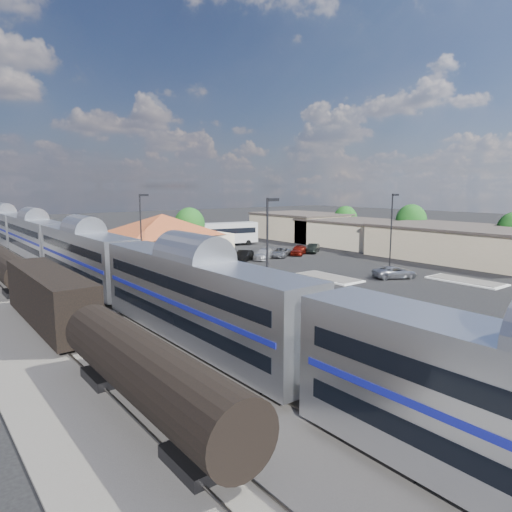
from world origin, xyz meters
TOP-DOWN VIEW (x-y plane):
  - ground at (0.00, 0.00)m, footprint 280.00×280.00m
  - railbed at (-21.00, 8.00)m, footprint 16.00×100.00m
  - platform at (-12.00, 6.00)m, footprint 5.50×92.00m
  - passenger_train at (-18.00, 13.47)m, footprint 3.00×104.00m
  - freight_cars at (-24.00, 2.12)m, footprint 2.80×46.00m
  - station_depot at (-4.56, 24.00)m, footprint 18.35×12.24m
  - buildings_east at (28.00, 14.28)m, footprint 14.40×51.40m
  - traffic_island_south at (4.00, 2.00)m, footprint 3.30×7.50m
  - traffic_island_north at (14.00, -8.00)m, footprint 3.30×7.50m
  - lamp_plat_s at (-10.90, -6.00)m, footprint 1.08×0.25m
  - lamp_plat_n at (-10.90, 16.00)m, footprint 1.08×0.25m
  - lamp_lot at (12.10, 0.00)m, footprint 1.08×0.25m
  - tree_east_b at (34.00, 12.00)m, footprint 4.94×4.94m
  - tree_east_c at (34.00, 26.00)m, footprint 4.41×4.41m
  - tree_depot at (3.00, 30.00)m, footprint 4.71×4.71m
  - suv at (9.78, -2.35)m, footprint 5.25×4.15m
  - coach_bus at (10.17, 31.67)m, footprint 12.09×5.00m
  - person_a at (-11.86, -10.73)m, footprint 0.58×0.70m
  - person_b at (-12.13, -0.70)m, footprint 0.95×1.08m
  - parked_car_a at (0.32, 16.40)m, footprint 4.28×3.70m
  - parked_car_b at (3.52, 16.70)m, footprint 4.51×3.89m
  - parked_car_c at (6.72, 16.40)m, footprint 5.11×4.42m
  - parked_car_d at (9.92, 16.70)m, footprint 4.98×4.31m
  - parked_car_e at (13.12, 16.40)m, footprint 4.47×3.73m
  - parked_car_f at (16.32, 16.70)m, footprint 4.09×3.49m

SIDE VIEW (x-z plane):
  - ground at x=0.00m, z-range 0.00..0.00m
  - railbed at x=-21.00m, z-range 0.00..0.12m
  - platform at x=-12.00m, z-range 0.00..0.18m
  - traffic_island_south at x=4.00m, z-range 0.00..0.21m
  - traffic_island_north at x=14.00m, z-range 0.00..0.21m
  - parked_car_d at x=9.92m, z-range 0.00..1.27m
  - suv at x=9.78m, z-range 0.00..1.33m
  - parked_car_f at x=16.32m, z-range 0.00..1.33m
  - parked_car_a at x=0.32m, z-range 0.00..1.39m
  - parked_car_c at x=6.72m, z-range 0.00..1.41m
  - parked_car_e at x=13.12m, z-range 0.00..1.44m
  - parked_car_b at x=3.52m, z-range 0.00..1.47m
  - person_a at x=-11.86m, z-range 0.18..1.82m
  - person_b at x=-12.13m, z-range 0.18..2.04m
  - freight_cars at x=-24.00m, z-range -0.07..3.93m
  - coach_bus at x=10.17m, z-range 0.29..4.08m
  - buildings_east at x=28.00m, z-range -0.13..4.67m
  - passenger_train at x=-18.00m, z-range 0.09..5.64m
  - station_depot at x=-4.56m, z-range 0.03..6.23m
  - tree_east_c at x=34.00m, z-range 0.66..6.87m
  - tree_depot at x=3.00m, z-range 0.71..7.34m
  - tree_east_b at x=34.00m, z-range 0.74..7.70m
  - lamp_plat_s at x=-10.90m, z-range 0.84..9.84m
  - lamp_plat_n at x=-10.90m, z-range 0.84..9.84m
  - lamp_lot at x=12.10m, z-range 0.84..9.84m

